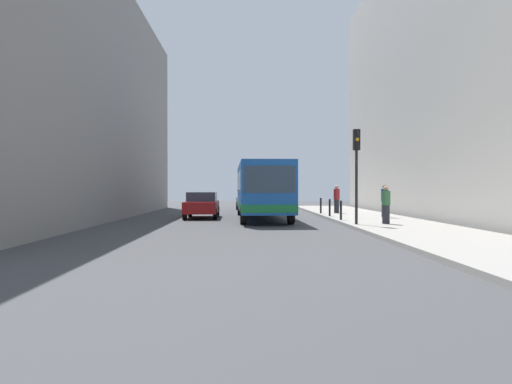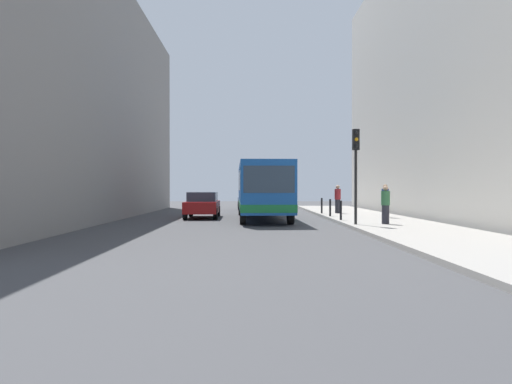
% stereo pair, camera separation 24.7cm
% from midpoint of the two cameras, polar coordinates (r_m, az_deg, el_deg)
% --- Properties ---
extents(ground_plane, '(80.00, 80.00, 0.00)m').
position_cam_midpoint_polar(ground_plane, '(22.80, 2.14, -3.85)').
color(ground_plane, '#424244').
extents(sidewalk, '(4.40, 40.00, 0.15)m').
position_cam_midpoint_polar(sidewalk, '(23.70, 15.32, -3.52)').
color(sidewalk, '#9E9991').
rests_on(sidewalk, ground).
extents(building_left, '(7.00, 32.00, 13.30)m').
position_cam_midpoint_polar(building_left, '(29.05, -21.99, 10.21)').
color(building_left, gray).
rests_on(building_left, ground).
extents(building_right, '(7.00, 32.00, 16.51)m').
position_cam_midpoint_polar(building_right, '(30.28, 24.61, 12.90)').
color(building_right, '#BCB7AD').
rests_on(building_right, ground).
extents(bus, '(2.84, 11.09, 3.00)m').
position_cam_midpoint_polar(bus, '(26.96, 0.97, 0.49)').
color(bus, '#19519E').
rests_on(bus, ground).
extents(car_beside_bus, '(1.91, 4.42, 1.48)m').
position_cam_midpoint_polar(car_beside_bus, '(28.03, -6.02, -1.44)').
color(car_beside_bus, maroon).
rests_on(car_beside_bus, ground).
extents(car_behind_bus, '(2.12, 4.52, 1.48)m').
position_cam_midpoint_polar(car_behind_bus, '(37.05, -0.40, -0.97)').
color(car_behind_bus, navy).
rests_on(car_behind_bus, ground).
extents(traffic_light, '(0.28, 0.33, 4.10)m').
position_cam_midpoint_polar(traffic_light, '(21.45, 11.93, 3.90)').
color(traffic_light, black).
rests_on(traffic_light, sidewalk).
extents(bollard_near, '(0.11, 0.11, 0.95)m').
position_cam_midpoint_polar(bollard_near, '(24.22, 10.19, -2.12)').
color(bollard_near, black).
rests_on(bollard_near, sidewalk).
extents(bollard_mid, '(0.11, 0.11, 0.95)m').
position_cam_midpoint_polar(bollard_mid, '(27.30, 8.94, -1.82)').
color(bollard_mid, black).
rests_on(bollard_mid, sidewalk).
extents(bollard_far, '(0.11, 0.11, 0.95)m').
position_cam_midpoint_polar(bollard_far, '(30.40, 7.93, -1.59)').
color(bollard_far, black).
rests_on(bollard_far, sidewalk).
extents(pedestrian_near_signal, '(0.38, 0.38, 1.67)m').
position_cam_midpoint_polar(pedestrian_near_signal, '(21.98, 15.23, -1.46)').
color(pedestrian_near_signal, '#26262D').
rests_on(pedestrian_near_signal, sidewalk).
extents(pedestrian_mid_sidewalk, '(0.38, 0.38, 1.76)m').
position_cam_midpoint_polar(pedestrian_mid_sidewalk, '(26.83, 15.14, -1.01)').
color(pedestrian_mid_sidewalk, '#26262D').
rests_on(pedestrian_mid_sidewalk, sidewalk).
extents(pedestrian_far_sidewalk, '(0.38, 0.38, 1.75)m').
position_cam_midpoint_polar(pedestrian_far_sidewalk, '(30.73, 9.76, -0.83)').
color(pedestrian_far_sidewalk, '#26262D').
rests_on(pedestrian_far_sidewalk, sidewalk).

